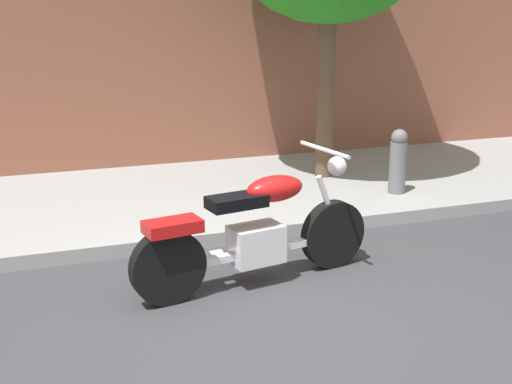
{
  "coord_description": "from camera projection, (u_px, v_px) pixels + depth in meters",
  "views": [
    {
      "loc": [
        -1.64,
        -4.3,
        2.29
      ],
      "look_at": [
        0.09,
        0.6,
        0.81
      ],
      "focal_mm": 46.23,
      "sensor_mm": 36.0,
      "label": 1
    }
  ],
  "objects": [
    {
      "name": "motorcycle",
      "position": [
        255.0,
        233.0,
        5.5
      ],
      "size": [
        2.19,
        0.74,
        1.11
      ],
      "color": "black",
      "rests_on": "ground"
    },
    {
      "name": "fire_hydrant",
      "position": [
        398.0,
        167.0,
        7.75
      ],
      "size": [
        0.2,
        0.2,
        0.91
      ],
      "color": "slate",
      "rests_on": "ground"
    },
    {
      "name": "ground_plane",
      "position": [
        271.0,
        315.0,
        5.05
      ],
      "size": [
        60.0,
        60.0,
        0.0
      ],
      "primitive_type": "plane",
      "color": "#38383D"
    },
    {
      "name": "sidewalk",
      "position": [
        179.0,
        199.0,
        7.84
      ],
      "size": [
        25.26,
        3.07,
        0.14
      ],
      "primitive_type": "cube",
      "color": "#949494",
      "rests_on": "ground"
    }
  ]
}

